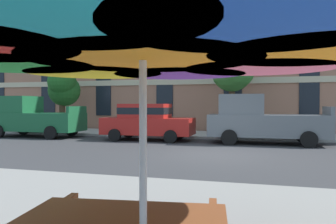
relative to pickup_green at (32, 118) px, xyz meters
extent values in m
plane|color=#38383A|center=(10.30, -3.70, -1.03)|extent=(120.00, 120.00, 0.00)
cube|color=#B2ADA3|center=(10.30, 3.10, -0.97)|extent=(56.00, 3.60, 0.12)
cube|color=#A87056|center=(10.30, 11.30, 6.97)|extent=(39.11, 12.00, 16.00)
cube|color=beige|center=(10.30, 5.26, 2.17)|extent=(38.33, 0.08, 0.36)
cube|color=beige|center=(10.30, 5.26, 5.37)|extent=(38.33, 0.08, 0.36)
cube|color=black|center=(-2.74, 5.27, 7.37)|extent=(1.10, 0.06, 14.80)
cube|color=black|center=(1.61, 5.27, 7.37)|extent=(1.10, 0.06, 14.80)
cube|color=black|center=(5.95, 5.27, 7.37)|extent=(1.10, 0.06, 14.80)
cube|color=#195933|center=(0.24, 0.00, -0.21)|extent=(5.10, 1.90, 0.96)
cube|color=#195933|center=(-0.86, 0.00, 0.72)|extent=(1.90, 1.75, 0.90)
cube|color=#195933|center=(2.71, 0.00, 0.45)|extent=(0.16, 1.75, 0.36)
cylinder|color=black|center=(1.82, 0.95, -0.69)|extent=(0.68, 0.22, 0.68)
cylinder|color=black|center=(1.82, -0.95, -0.69)|extent=(0.68, 0.22, 0.68)
cylinder|color=black|center=(-1.34, 0.95, -0.69)|extent=(0.68, 0.22, 0.68)
cube|color=#B21E19|center=(6.61, 0.00, -0.33)|extent=(4.40, 1.76, 0.80)
cube|color=#B21E19|center=(6.46, 0.00, 0.41)|extent=(2.30, 1.55, 0.68)
cube|color=black|center=(6.46, 0.00, 0.41)|extent=(2.32, 1.57, 0.32)
cylinder|color=black|center=(7.97, 0.88, -0.73)|extent=(0.60, 0.22, 0.60)
cylinder|color=black|center=(7.97, -0.88, -0.73)|extent=(0.60, 0.22, 0.60)
cylinder|color=black|center=(5.25, 0.88, -0.73)|extent=(0.60, 0.22, 0.60)
cylinder|color=black|center=(5.25, -0.88, -0.73)|extent=(0.60, 0.22, 0.60)
cube|color=slate|center=(12.17, 0.00, -0.21)|extent=(5.10, 1.90, 0.96)
cube|color=slate|center=(11.07, 0.00, 0.72)|extent=(1.90, 1.75, 0.90)
cube|color=slate|center=(14.64, 0.00, 0.45)|extent=(0.16, 1.75, 0.36)
cylinder|color=black|center=(13.75, 0.95, -0.69)|extent=(0.68, 0.22, 0.68)
cylinder|color=black|center=(13.75, -0.95, -0.69)|extent=(0.68, 0.22, 0.68)
cylinder|color=black|center=(10.59, 0.95, -0.69)|extent=(0.68, 0.22, 0.68)
cylinder|color=black|center=(10.59, -0.95, -0.69)|extent=(0.68, 0.22, 0.68)
cylinder|color=#4C3823|center=(-0.34, 3.32, 0.02)|extent=(0.36, 0.36, 2.10)
sphere|color=#236023|center=(-0.14, 3.04, 2.15)|extent=(1.78, 1.78, 1.78)
sphere|color=#236023|center=(-0.25, 3.45, 1.63)|extent=(2.04, 2.04, 2.04)
cylinder|color=#4C3823|center=(10.40, 3.14, 0.21)|extent=(0.34, 0.34, 2.48)
sphere|color=#387F33|center=(10.36, 3.00, 2.50)|extent=(1.92, 1.92, 1.92)
sphere|color=#387F33|center=(10.53, 2.97, 2.69)|extent=(2.30, 2.30, 2.30)
sphere|color=#387F33|center=(10.40, 3.09, 2.56)|extent=(2.27, 2.27, 2.27)
cylinder|color=silver|center=(10.87, -12.70, 0.21)|extent=(0.06, 0.06, 2.47)
cone|color=orange|center=(12.10, -12.70, 1.25)|extent=(1.47, 1.47, 0.39)
cone|color=#E5668C|center=(11.74, -11.83, 1.25)|extent=(1.47, 1.47, 0.39)
cone|color=#662D9E|center=(10.87, -11.47, 1.25)|extent=(1.47, 1.47, 0.39)
cone|color=yellow|center=(10.01, -11.83, 1.25)|extent=(1.47, 1.47, 0.39)
cone|color=green|center=(9.65, -12.70, 1.25)|extent=(1.47, 1.47, 0.39)
cone|color=orange|center=(10.87, -12.70, 1.29)|extent=(1.83, 1.83, 0.47)
cube|color=brown|center=(10.58, -12.37, -0.29)|extent=(1.89, 1.03, 0.06)
camera|label=1|loc=(11.72, -15.07, 0.72)|focal=34.90mm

